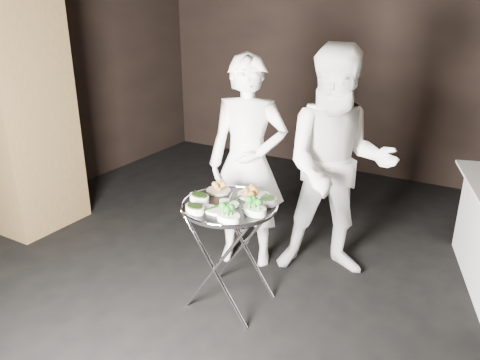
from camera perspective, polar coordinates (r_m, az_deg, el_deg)
The scene contains 17 objects.
floor at distance 3.63m, azimuth -1.38°, elevation -16.02°, with size 6.00×7.00×0.05m, color black.
wall_back at distance 6.21m, azimuth 16.31°, elevation 14.09°, with size 6.00×0.05×3.00m, color black.
column_left at distance 4.99m, azimuth -26.19°, elevation 11.32°, with size 0.80×0.80×3.00m, color brown.
tray_stand at distance 3.47m, azimuth -1.26°, elevation -8.49°, with size 0.55×0.46×0.80m.
serving_tray at distance 3.31m, azimuth -1.31°, elevation -3.09°, with size 0.69×0.69×0.04m.
potato_plate_a at distance 3.51m, azimuth -2.64°, elevation -0.99°, with size 0.19×0.19×0.07m.
potato_plate_b at distance 3.43m, azimuth 1.40°, elevation -1.44°, with size 0.21×0.21×0.07m.
greens_bowl at distance 3.29m, azimuth 3.38°, elevation -2.43°, with size 0.13×0.13×0.08m.
asparagus_plate_a at distance 3.30m, azimuth -1.34°, elevation -2.71°, with size 0.19×0.13×0.03m.
asparagus_plate_b at distance 3.19m, azimuth -3.42°, elevation -3.55°, with size 0.22×0.17×0.04m.
spinach_bowl_a at distance 3.35m, azimuth -4.98°, elevation -2.06°, with size 0.19×0.15×0.07m.
spinach_bowl_b at distance 3.18m, azimuth -5.54°, elevation -3.41°, with size 0.18×0.15×0.07m.
broccoli_bowl_a at distance 3.15m, azimuth 1.81°, elevation -3.52°, with size 0.21×0.18×0.07m.
broccoli_bowl_b at distance 3.05m, azimuth -1.43°, elevation -4.37°, with size 0.20×0.17×0.07m.
serving_utensils at distance 3.33m, azimuth -0.46°, elevation -1.87°, with size 0.57×0.42×0.01m.
waiter_left at distance 3.88m, azimuth 0.94°, elevation 2.02°, with size 0.65×0.43×1.79m, color white.
waiter_right at distance 3.77m, azimuth 11.78°, elevation 1.71°, with size 0.91×0.71×1.88m, color white.
Camera 1 is at (1.53, -2.46, 2.16)m, focal length 35.00 mm.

